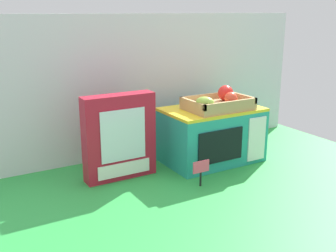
{
  "coord_description": "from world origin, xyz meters",
  "views": [
    {
      "loc": [
        -0.84,
        -1.34,
        0.63
      ],
      "look_at": [
        -0.04,
        0.03,
        0.18
      ],
      "focal_mm": 43.52,
      "sensor_mm": 36.0,
      "label": 1
    }
  ],
  "objects_px": {
    "toy_microwave": "(211,135)",
    "price_sign": "(201,169)",
    "cookie_set_box": "(119,137)",
    "food_groups_crate": "(219,103)"
  },
  "relations": [
    {
      "from": "toy_microwave",
      "to": "price_sign",
      "type": "relative_size",
      "value": 4.11
    },
    {
      "from": "toy_microwave",
      "to": "cookie_set_box",
      "type": "height_order",
      "value": "cookie_set_box"
    },
    {
      "from": "toy_microwave",
      "to": "food_groups_crate",
      "type": "distance_m",
      "value": 0.15
    },
    {
      "from": "toy_microwave",
      "to": "cookie_set_box",
      "type": "bearing_deg",
      "value": 176.55
    },
    {
      "from": "toy_microwave",
      "to": "food_groups_crate",
      "type": "height_order",
      "value": "food_groups_crate"
    },
    {
      "from": "price_sign",
      "to": "toy_microwave",
      "type": "bearing_deg",
      "value": 46.34
    },
    {
      "from": "food_groups_crate",
      "to": "cookie_set_box",
      "type": "distance_m",
      "value": 0.44
    },
    {
      "from": "toy_microwave",
      "to": "food_groups_crate",
      "type": "relative_size",
      "value": 1.49
    },
    {
      "from": "food_groups_crate",
      "to": "price_sign",
      "type": "height_order",
      "value": "food_groups_crate"
    },
    {
      "from": "food_groups_crate",
      "to": "cookie_set_box",
      "type": "xyz_separation_m",
      "value": [
        -0.43,
        0.06,
        -0.1
      ]
    }
  ]
}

